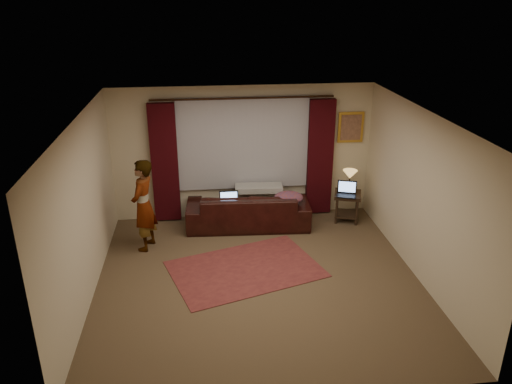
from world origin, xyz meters
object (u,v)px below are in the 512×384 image
sofa (248,203)px  tiffany_lamp (349,181)px  laptop_sofa (229,200)px  end_table (347,207)px  person (144,205)px  laptop_table (347,190)px

sofa → tiffany_lamp: (1.98, 0.08, 0.33)m
laptop_sofa → end_table: laptop_sofa is taller
tiffany_lamp → sofa: bearing=-177.7°
end_table → sofa: bearing=-179.7°
sofa → person: person is taller
sofa → end_table: bearing=-176.4°
person → laptop_table: bearing=115.1°
sofa → laptop_table: bearing=179.5°
end_table → tiffany_lamp: bearing=62.7°
end_table → tiffany_lamp: 0.52m
end_table → laptop_table: size_ratio=1.46×
laptop_table → tiffany_lamp: bearing=80.4°
laptop_sofa → laptop_table: 2.24m
sofa → tiffany_lamp: bearing=-174.4°
end_table → laptop_table: 0.45m
end_table → laptop_table: laptop_table is taller
laptop_table → person: (-3.73, -0.55, 0.11)m
tiffany_lamp → person: 3.92m
laptop_sofa → tiffany_lamp: bearing=5.3°
tiffany_lamp → laptop_table: (-0.11, -0.20, -0.09)m
laptop_sofa → person: person is taller
laptop_sofa → end_table: (2.31, 0.14, -0.31)m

